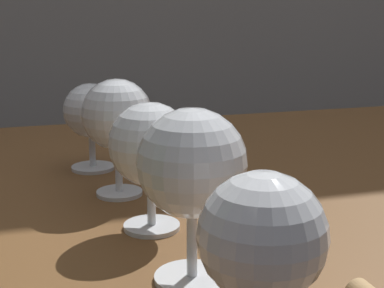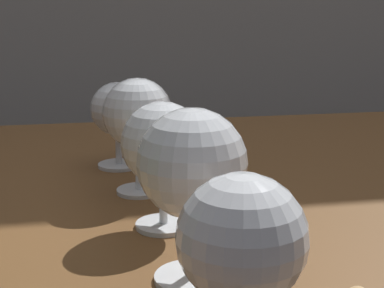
% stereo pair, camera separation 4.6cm
% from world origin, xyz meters
% --- Properties ---
extents(dining_table, '(1.30, 0.95, 0.74)m').
position_xyz_m(dining_table, '(0.00, 0.00, 0.65)').
color(dining_table, brown).
rests_on(dining_table, ground_plane).
extents(wine_glass_pinot, '(0.08, 0.08, 0.13)m').
position_xyz_m(wine_glass_pinot, '(-0.10, -0.35, 0.83)').
color(wine_glass_pinot, white).
rests_on(wine_glass_pinot, dining_table).
extents(wine_glass_white, '(0.09, 0.09, 0.15)m').
position_xyz_m(wine_glass_white, '(-0.10, -0.23, 0.84)').
color(wine_glass_white, white).
rests_on(wine_glass_white, dining_table).
extents(wine_glass_amber, '(0.09, 0.09, 0.13)m').
position_xyz_m(wine_glass_amber, '(-0.11, -0.10, 0.83)').
color(wine_glass_amber, white).
rests_on(wine_glass_amber, dining_table).
extents(wine_glass_cabernet, '(0.09, 0.09, 0.14)m').
position_xyz_m(wine_glass_cabernet, '(-0.12, 0.02, 0.84)').
color(wine_glass_cabernet, white).
rests_on(wine_glass_cabernet, dining_table).
extents(wine_glass_merlot, '(0.08, 0.08, 0.12)m').
position_xyz_m(wine_glass_merlot, '(-0.14, 0.14, 0.82)').
color(wine_glass_merlot, white).
rests_on(wine_glass_merlot, dining_table).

